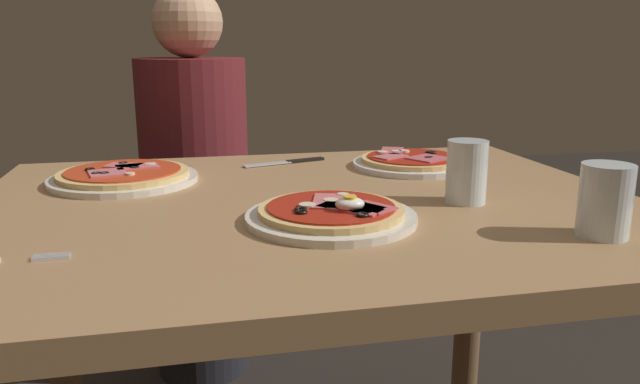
{
  "coord_description": "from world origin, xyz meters",
  "views": [
    {
      "loc": [
        -0.2,
        -1.01,
        1.03
      ],
      "look_at": [
        0.0,
        -0.07,
        0.79
      ],
      "focal_mm": 34.34,
      "sensor_mm": 36.0,
      "label": 1
    }
  ],
  "objects_px": {
    "water_glass_near": "(466,175)",
    "knife": "(290,162)",
    "pizza_foreground": "(332,214)",
    "diner_person": "(196,199)",
    "pizza_across_left": "(412,162)",
    "water_glass_far": "(605,205)",
    "pizza_across_right": "(124,176)",
    "dining_table": "(310,263)"
  },
  "relations": [
    {
      "from": "water_glass_far",
      "to": "diner_person",
      "type": "distance_m",
      "value": 1.27
    },
    {
      "from": "pizza_across_left",
      "to": "pizza_foreground",
      "type": "bearing_deg",
      "value": -126.29
    },
    {
      "from": "pizza_across_left",
      "to": "water_glass_far",
      "type": "bearing_deg",
      "value": -80.37
    },
    {
      "from": "dining_table",
      "to": "pizza_across_left",
      "type": "height_order",
      "value": "pizza_across_left"
    },
    {
      "from": "pizza_foreground",
      "to": "knife",
      "type": "bearing_deg",
      "value": 88.13
    },
    {
      "from": "water_glass_near",
      "to": "water_glass_far",
      "type": "distance_m",
      "value": 0.24
    },
    {
      "from": "pizza_across_left",
      "to": "water_glass_near",
      "type": "bearing_deg",
      "value": -93.56
    },
    {
      "from": "pizza_across_left",
      "to": "water_glass_near",
      "type": "relative_size",
      "value": 2.45
    },
    {
      "from": "pizza_across_left",
      "to": "dining_table",
      "type": "bearing_deg",
      "value": -140.25
    },
    {
      "from": "pizza_across_left",
      "to": "diner_person",
      "type": "height_order",
      "value": "diner_person"
    },
    {
      "from": "dining_table",
      "to": "pizza_across_right",
      "type": "relative_size",
      "value": 4.03
    },
    {
      "from": "pizza_foreground",
      "to": "diner_person",
      "type": "distance_m",
      "value": 1.01
    },
    {
      "from": "dining_table",
      "to": "water_glass_far",
      "type": "height_order",
      "value": "water_glass_far"
    },
    {
      "from": "pizza_foreground",
      "to": "water_glass_far",
      "type": "relative_size",
      "value": 2.54
    },
    {
      "from": "pizza_across_right",
      "to": "water_glass_far",
      "type": "bearing_deg",
      "value": -35.91
    },
    {
      "from": "pizza_across_left",
      "to": "knife",
      "type": "height_order",
      "value": "pizza_across_left"
    },
    {
      "from": "dining_table",
      "to": "pizza_foreground",
      "type": "bearing_deg",
      "value": -86.98
    },
    {
      "from": "dining_table",
      "to": "pizza_across_right",
      "type": "xyz_separation_m",
      "value": [
        -0.33,
        0.21,
        0.13
      ]
    },
    {
      "from": "dining_table",
      "to": "diner_person",
      "type": "relative_size",
      "value": 0.97
    },
    {
      "from": "pizza_across_right",
      "to": "diner_person",
      "type": "bearing_deg",
      "value": 77.02
    },
    {
      "from": "pizza_across_left",
      "to": "water_glass_far",
      "type": "relative_size",
      "value": 2.52
    },
    {
      "from": "pizza_foreground",
      "to": "diner_person",
      "type": "relative_size",
      "value": 0.22
    },
    {
      "from": "pizza_across_left",
      "to": "diner_person",
      "type": "relative_size",
      "value": 0.22
    },
    {
      "from": "pizza_across_left",
      "to": "water_glass_near",
      "type": "xyz_separation_m",
      "value": [
        -0.02,
        -0.3,
        0.04
      ]
    },
    {
      "from": "dining_table",
      "to": "pizza_foreground",
      "type": "relative_size",
      "value": 4.36
    },
    {
      "from": "water_glass_near",
      "to": "pizza_across_right",
      "type": "bearing_deg",
      "value": 153.97
    },
    {
      "from": "pizza_across_right",
      "to": "knife",
      "type": "relative_size",
      "value": 1.48
    },
    {
      "from": "pizza_foreground",
      "to": "water_glass_far",
      "type": "xyz_separation_m",
      "value": [
        0.36,
        -0.15,
        0.03
      ]
    },
    {
      "from": "dining_table",
      "to": "pizza_across_left",
      "type": "distance_m",
      "value": 0.38
    },
    {
      "from": "water_glass_far",
      "to": "diner_person",
      "type": "height_order",
      "value": "diner_person"
    },
    {
      "from": "water_glass_near",
      "to": "diner_person",
      "type": "xyz_separation_m",
      "value": [
        -0.44,
        0.9,
        -0.25
      ]
    },
    {
      "from": "pizza_across_right",
      "to": "knife",
      "type": "xyz_separation_m",
      "value": [
        0.35,
        0.12,
        -0.01
      ]
    },
    {
      "from": "pizza_foreground",
      "to": "diner_person",
      "type": "xyz_separation_m",
      "value": [
        -0.19,
        0.97,
        -0.21
      ]
    },
    {
      "from": "water_glass_near",
      "to": "knife",
      "type": "bearing_deg",
      "value": 120.02
    },
    {
      "from": "dining_table",
      "to": "diner_person",
      "type": "height_order",
      "value": "diner_person"
    },
    {
      "from": "water_glass_near",
      "to": "pizza_foreground",
      "type": "bearing_deg",
      "value": -165.79
    },
    {
      "from": "knife",
      "to": "pizza_across_left",
      "type": "bearing_deg",
      "value": -22.19
    },
    {
      "from": "pizza_across_left",
      "to": "water_glass_far",
      "type": "distance_m",
      "value": 0.52
    },
    {
      "from": "water_glass_near",
      "to": "diner_person",
      "type": "distance_m",
      "value": 1.04
    },
    {
      "from": "dining_table",
      "to": "diner_person",
      "type": "xyz_separation_m",
      "value": [
        -0.18,
        0.83,
        -0.08
      ]
    },
    {
      "from": "diner_person",
      "to": "dining_table",
      "type": "bearing_deg",
      "value": 102.52
    },
    {
      "from": "water_glass_near",
      "to": "water_glass_far",
      "type": "bearing_deg",
      "value": -63.63
    }
  ]
}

